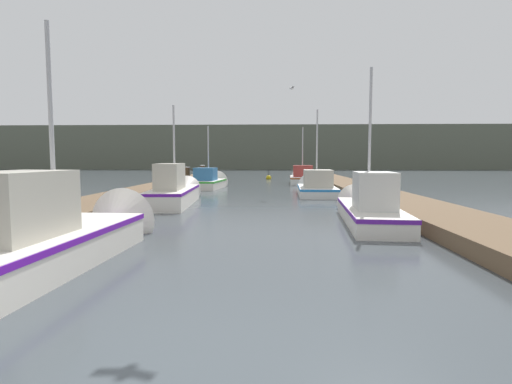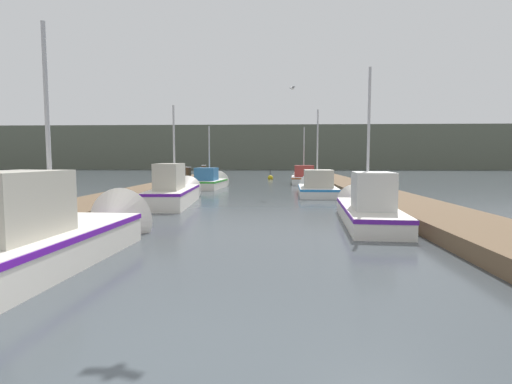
# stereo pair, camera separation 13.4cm
# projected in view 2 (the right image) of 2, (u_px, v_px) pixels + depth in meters

# --- Properties ---
(ground_plane) EXTENTS (200.00, 200.00, 0.00)m
(ground_plane) POSITION_uv_depth(u_px,v_px,m) (175.00, 375.00, 3.41)
(ground_plane) COLOR #3D4449
(dock_left) EXTENTS (2.33, 40.00, 0.37)m
(dock_left) POSITION_uv_depth(u_px,v_px,m) (145.00, 192.00, 19.57)
(dock_left) COLOR brown
(dock_left) RESTS_ON ground_plane
(dock_right) EXTENTS (2.33, 40.00, 0.37)m
(dock_right) POSITION_uv_depth(u_px,v_px,m) (372.00, 193.00, 19.06)
(dock_right) COLOR brown
(dock_right) RESTS_ON ground_plane
(distant_shore_ridge) EXTENTS (120.00, 16.00, 7.37)m
(distant_shore_ridge) POSITION_uv_depth(u_px,v_px,m) (270.00, 148.00, 73.31)
(distant_shore_ridge) COLOR #565B4C
(distant_shore_ridge) RESTS_ON ground_plane
(fishing_boat_0) EXTENTS (1.97, 5.57, 4.69)m
(fishing_boat_0) POSITION_uv_depth(u_px,v_px,m) (58.00, 232.00, 7.30)
(fishing_boat_0) COLOR silver
(fishing_boat_0) RESTS_ON ground_plane
(fishing_boat_1) EXTENTS (1.84, 6.00, 4.84)m
(fishing_boat_1) POSITION_uv_depth(u_px,v_px,m) (366.00, 207.00, 11.78)
(fishing_boat_1) COLOR silver
(fishing_boat_1) RESTS_ON ground_plane
(fishing_boat_2) EXTENTS (1.77, 6.16, 4.30)m
(fishing_boat_2) POSITION_uv_depth(u_px,v_px,m) (176.00, 191.00, 16.38)
(fishing_boat_2) COLOR silver
(fishing_boat_2) RESTS_ON ground_plane
(fishing_boat_3) EXTENTS (1.96, 5.15, 4.88)m
(fishing_boat_3) POSITION_uv_depth(u_px,v_px,m) (316.00, 187.00, 20.50)
(fishing_boat_3) COLOR silver
(fishing_boat_3) RESTS_ON ground_plane
(fishing_boat_4) EXTENTS (1.95, 4.52, 4.31)m
(fishing_boat_4) POSITION_uv_depth(u_px,v_px,m) (210.00, 181.00, 24.90)
(fishing_boat_4) COLOR silver
(fishing_boat_4) RESTS_ON ground_plane
(fishing_boat_5) EXTENTS (1.94, 5.14, 4.66)m
(fishing_boat_5) POSITION_uv_depth(u_px,v_px,m) (304.00, 178.00, 29.60)
(fishing_boat_5) COLOR silver
(fishing_boat_5) RESTS_ON ground_plane
(mooring_piling_0) EXTENTS (0.37, 0.37, 1.33)m
(mooring_piling_0) POSITION_uv_depth(u_px,v_px,m) (188.00, 178.00, 24.37)
(mooring_piling_0) COLOR #473523
(mooring_piling_0) RESTS_ON ground_plane
(mooring_piling_1) EXTENTS (0.28, 0.28, 1.02)m
(mooring_piling_1) POSITION_uv_depth(u_px,v_px,m) (202.00, 177.00, 28.28)
(mooring_piling_1) COLOR #473523
(mooring_piling_1) RESTS_ON ground_plane
(mooring_piling_2) EXTENTS (0.37, 0.37, 1.36)m
(mooring_piling_2) POSITION_uv_depth(u_px,v_px,m) (204.00, 175.00, 28.57)
(mooring_piling_2) COLOR #473523
(mooring_piling_2) RESTS_ON ground_plane
(mooring_piling_3) EXTENTS (0.35, 0.35, 1.17)m
(mooring_piling_3) POSITION_uv_depth(u_px,v_px,m) (157.00, 186.00, 17.87)
(mooring_piling_3) COLOR #473523
(mooring_piling_3) RESTS_ON ground_plane
(channel_buoy) EXTENTS (0.47, 0.47, 0.97)m
(channel_buoy) POSITION_uv_depth(u_px,v_px,m) (270.00, 178.00, 35.22)
(channel_buoy) COLOR gold
(channel_buoy) RESTS_ON ground_plane
(seagull_1) EXTENTS (0.31, 0.56, 0.12)m
(seagull_1) POSITION_uv_depth(u_px,v_px,m) (292.00, 88.00, 21.13)
(seagull_1) COLOR white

